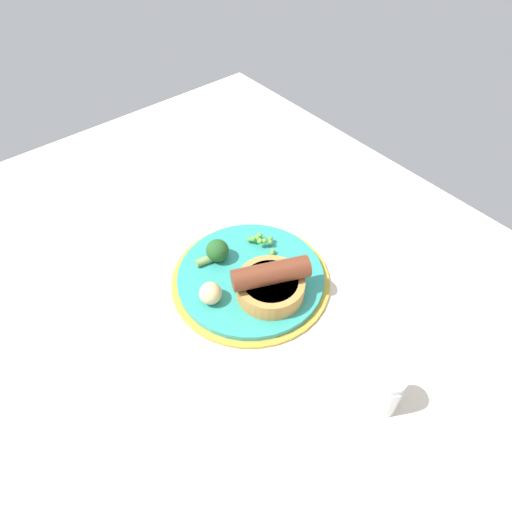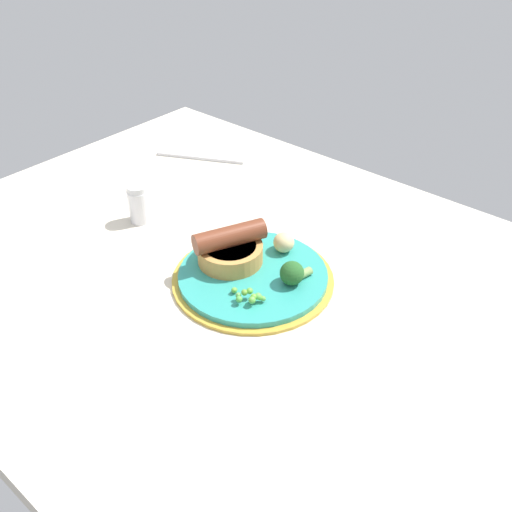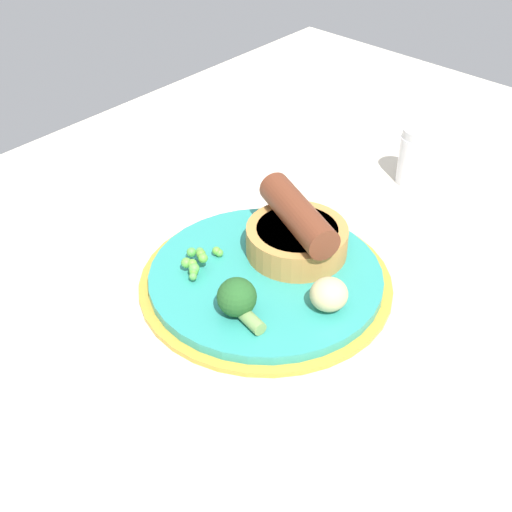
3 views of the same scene
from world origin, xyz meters
TOP-DOWN VIEW (x-y plane):
  - dining_table at (0.00, 0.00)cm, footprint 110.00×80.00cm
  - dinner_plate at (-1.29, 0.39)cm, footprint 23.41×23.41cm
  - sausage_pudding at (3.10, 0.39)cm, footprint 9.59×10.94cm
  - pea_pile at (-4.94, 5.12)cm, footprint 5.04×3.24cm
  - broccoli_floret_far at (-6.99, -1.91)cm, footprint 3.43×5.22cm
  - potato_chunk_0 at (-1.24, -7.13)cm, footprint 4.56×4.55cm
  - fork at (32.56, -22.97)cm, footprint 16.71×9.71cm
  - salt_shaker at (23.54, -0.07)cm, footprint 3.56×3.56cm

SIDE VIEW (x-z plane):
  - dining_table at x=0.00cm, z-range 0.00..3.00cm
  - fork at x=32.56cm, z-range 3.00..3.60cm
  - dinner_plate at x=-1.29cm, z-range 2.87..4.27cm
  - pea_pile at x=-4.94cm, z-range 4.46..6.22cm
  - potato_chunk_0 at x=-1.24cm, z-range 4.40..7.40cm
  - broccoli_floret_far at x=-6.99cm, z-range 4.31..7.74cm
  - salt_shaker at x=23.54cm, z-range 2.96..9.57cm
  - sausage_pudding at x=3.10cm, z-range 3.71..9.56cm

